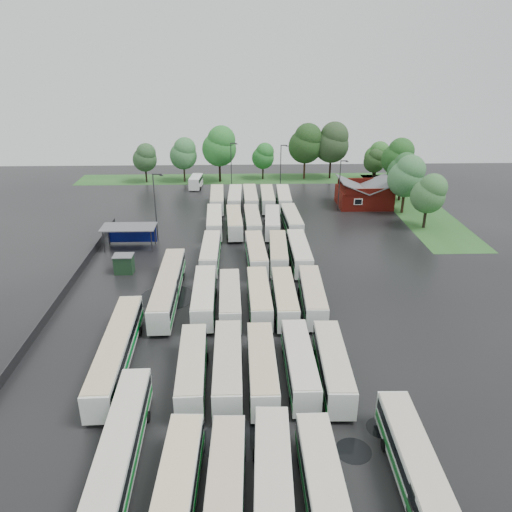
{
  "coord_description": "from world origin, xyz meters",
  "views": [
    {
      "loc": [
        0.13,
        -50.73,
        29.07
      ],
      "look_at": [
        2.0,
        12.0,
        2.5
      ],
      "focal_mm": 35.0,
      "sensor_mm": 36.0,
      "label": 1
    }
  ],
  "objects_px": {
    "artic_bus_west_a": "(118,456)",
    "artic_bus_east": "(425,492)",
    "minibus": "(196,181)",
    "brick_building": "(364,196)"
  },
  "relations": [
    {
      "from": "artic_bus_west_a",
      "to": "artic_bus_east",
      "type": "height_order",
      "value": "artic_bus_east"
    },
    {
      "from": "artic_bus_west_a",
      "to": "minibus",
      "type": "relative_size",
      "value": 2.78
    },
    {
      "from": "artic_bus_east",
      "to": "minibus",
      "type": "relative_size",
      "value": 2.81
    },
    {
      "from": "brick_building",
      "to": "artic_bus_west_a",
      "type": "distance_m",
      "value": 73.55
    },
    {
      "from": "brick_building",
      "to": "artic_bus_west_a",
      "type": "relative_size",
      "value": 0.58
    },
    {
      "from": "brick_building",
      "to": "minibus",
      "type": "bearing_deg",
      "value": 157.41
    },
    {
      "from": "brick_building",
      "to": "minibus",
      "type": "height_order",
      "value": "brick_building"
    },
    {
      "from": "brick_building",
      "to": "minibus",
      "type": "distance_m",
      "value": 36.71
    },
    {
      "from": "brick_building",
      "to": "artic_bus_east",
      "type": "height_order",
      "value": "brick_building"
    },
    {
      "from": "artic_bus_west_a",
      "to": "minibus",
      "type": "height_order",
      "value": "artic_bus_west_a"
    }
  ]
}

